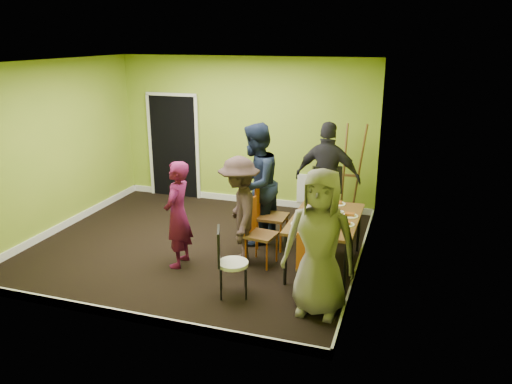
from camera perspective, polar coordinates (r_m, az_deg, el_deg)
ground at (r=7.94m, az=-6.59°, el=-6.06°), size 5.00×5.00×0.00m
room_walls at (r=7.65m, az=-6.88°, el=0.88°), size 5.04×4.54×2.82m
dining_table at (r=6.99m, az=7.96°, el=-3.30°), size 0.90×1.50×0.75m
chair_left_far at (r=7.66m, az=1.27°, el=-2.07°), size 0.44×0.44×1.05m
chair_left_near at (r=7.11m, az=0.04°, el=-4.16°), size 0.45×0.45×0.95m
chair_back_end at (r=8.18m, az=8.15°, el=0.55°), size 0.60×0.66×1.13m
chair_front_end at (r=6.13m, az=6.61°, el=-8.19°), size 0.49×0.49×0.92m
chair_bentwood at (r=6.29m, az=-3.22°, el=-7.61°), size 0.45×0.44×0.89m
easel at (r=8.79m, az=10.14°, el=2.17°), size 0.71×0.67×1.77m
plate_near_left at (r=7.34m, az=6.44°, el=-1.71°), size 0.21×0.21×0.01m
plate_near_right at (r=6.68m, az=4.93°, el=-3.65°), size 0.22×0.22×0.01m
plate_far_back at (r=7.53m, az=9.28°, el=-1.34°), size 0.24×0.24×0.01m
plate_far_front at (r=6.40m, az=6.73°, el=-4.68°), size 0.24×0.24×0.01m
plate_wall_back at (r=7.06m, az=10.65°, el=-2.69°), size 0.24×0.24×0.01m
plate_wall_front at (r=6.75m, az=10.19°, el=-3.65°), size 0.24×0.24×0.01m
thermos at (r=6.93m, az=7.73°, el=-2.02°), size 0.07×0.07×0.22m
blue_bottle at (r=6.61m, az=9.38°, el=-3.23°), size 0.07×0.07×0.19m
orange_bottle at (r=7.07m, az=7.87°, el=-2.27°), size 0.03×0.03×0.08m
glass_mid at (r=7.25m, az=7.30°, el=-1.66°), size 0.06×0.06×0.09m
glass_back at (r=7.27m, az=8.88°, el=-1.67°), size 0.06×0.06×0.09m
glass_front at (r=6.44m, az=7.45°, el=-4.14°), size 0.07×0.07×0.10m
cup_a at (r=6.78m, az=5.96°, el=-2.92°), size 0.14×0.14×0.11m
cup_b at (r=6.99m, az=9.63°, el=-2.53°), size 0.10×0.10×0.09m
person_standing at (r=7.06m, az=-8.94°, el=-2.55°), size 0.40×0.58×1.53m
person_left_far at (r=7.72m, az=-0.06°, el=0.89°), size 0.78×0.97×1.90m
person_left_near at (r=7.04m, az=-1.91°, el=-2.20°), size 0.94×1.16×1.57m
person_back_end at (r=8.25m, az=8.18°, el=1.61°), size 1.11×0.52×1.85m
person_front_end at (r=5.79m, az=7.32°, el=-5.80°), size 0.88×0.59×1.76m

